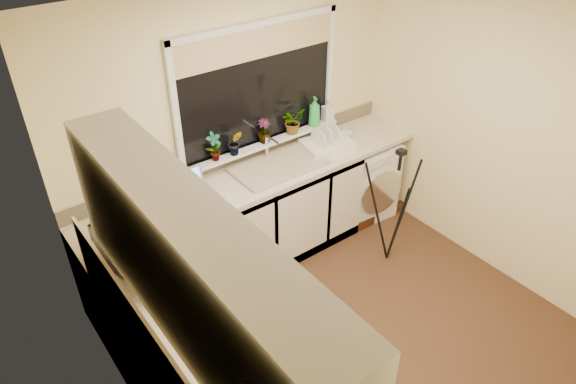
# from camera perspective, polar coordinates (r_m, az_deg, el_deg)

# --- Properties ---
(floor) EXTENTS (3.20, 3.20, 0.00)m
(floor) POSITION_cam_1_polar(r_m,az_deg,el_deg) (4.33, 6.70, -15.16)
(floor) COLOR #532F21
(floor) RESTS_ON ground
(ceiling) EXTENTS (3.20, 3.20, 0.00)m
(ceiling) POSITION_cam_1_polar(r_m,az_deg,el_deg) (2.95, 9.97, 17.65)
(ceiling) COLOR white
(ceiling) RESTS_ON ground
(wall_back) EXTENTS (3.20, 0.00, 3.20)m
(wall_back) POSITION_cam_1_polar(r_m,az_deg,el_deg) (4.50, -5.38, 7.06)
(wall_back) COLOR #F9E3A6
(wall_back) RESTS_ON ground
(wall_left) EXTENTS (0.00, 3.00, 3.00)m
(wall_left) POSITION_cam_1_polar(r_m,az_deg,el_deg) (2.85, -16.50, -13.41)
(wall_left) COLOR #F9E3A6
(wall_left) RESTS_ON ground
(wall_right) EXTENTS (0.00, 3.00, 3.00)m
(wall_right) POSITION_cam_1_polar(r_m,az_deg,el_deg) (4.63, 22.48, 5.27)
(wall_right) COLOR #F9E3A6
(wall_right) RESTS_ON ground
(base_cabinet_back) EXTENTS (2.55, 0.60, 0.86)m
(base_cabinet_back) POSITION_cam_1_polar(r_m,az_deg,el_deg) (4.58, -6.25, -4.37)
(base_cabinet_back) COLOR silver
(base_cabinet_back) RESTS_ON floor
(worktop_back) EXTENTS (3.20, 0.60, 0.04)m
(worktop_back) POSITION_cam_1_polar(r_m,az_deg,el_deg) (4.45, -3.06, 1.72)
(worktop_back) COLOR beige
(worktop_back) RESTS_ON base_cabinet_back
(worktop_left) EXTENTS (0.60, 2.40, 0.04)m
(worktop_left) POSITION_cam_1_polar(r_m,az_deg,el_deg) (2.99, -7.46, -19.09)
(worktop_left) COLOR beige
(worktop_left) RESTS_ON base_cabinet_left
(upper_cabinet) EXTENTS (0.28, 1.90, 0.70)m
(upper_cabinet) POSITION_cam_1_polar(r_m,az_deg,el_deg) (2.18, -10.38, -8.78)
(upper_cabinet) COLOR silver
(upper_cabinet) RESTS_ON wall_left
(splashback_left) EXTENTS (0.02, 2.40, 0.45)m
(splashback_left) POSITION_cam_1_polar(r_m,az_deg,el_deg) (2.74, -13.30, -18.63)
(splashback_left) COLOR beige
(splashback_left) RESTS_ON wall_left
(splashback_back) EXTENTS (3.20, 0.02, 0.14)m
(splashback_back) POSITION_cam_1_polar(r_m,az_deg,el_deg) (4.61, -5.13, 4.19)
(splashback_back) COLOR beige
(splashback_back) RESTS_ON wall_back
(window_glass) EXTENTS (1.50, 0.02, 1.00)m
(window_glass) POSITION_cam_1_polar(r_m,az_deg,el_deg) (4.45, -3.29, 11.45)
(window_glass) COLOR black
(window_glass) RESTS_ON wall_back
(window_blind) EXTENTS (1.50, 0.02, 0.25)m
(window_blind) POSITION_cam_1_polar(r_m,az_deg,el_deg) (4.30, -3.26, 15.96)
(window_blind) COLOR tan
(window_blind) RESTS_ON wall_back
(windowsill) EXTENTS (1.60, 0.14, 0.03)m
(windowsill) POSITION_cam_1_polar(r_m,az_deg,el_deg) (4.63, -2.70, 5.36)
(windowsill) COLOR white
(windowsill) RESTS_ON wall_back
(sink) EXTENTS (0.82, 0.46, 0.03)m
(sink) POSITION_cam_1_polar(r_m,az_deg,el_deg) (4.53, -0.99, 2.90)
(sink) COLOR tan
(sink) RESTS_ON worktop_back
(faucet) EXTENTS (0.03, 0.03, 0.24)m
(faucet) POSITION_cam_1_polar(r_m,az_deg,el_deg) (4.61, -2.34, 4.96)
(faucet) COLOR silver
(faucet) RESTS_ON worktop_back
(washing_machine) EXTENTS (0.63, 0.61, 0.82)m
(washing_machine) POSITION_cam_1_polar(r_m,az_deg,el_deg) (5.35, 7.92, 1.57)
(washing_machine) COLOR white
(washing_machine) RESTS_ON floor
(laptop) EXTENTS (0.36, 0.33, 0.26)m
(laptop) POSITION_cam_1_polar(r_m,az_deg,el_deg) (4.11, -10.65, -0.46)
(laptop) COLOR #929299
(laptop) RESTS_ON worktop_back
(kettle) EXTENTS (0.15, 0.15, 0.20)m
(kettle) POSITION_cam_1_polar(r_m,az_deg,el_deg) (3.43, -13.19, -8.31)
(kettle) COLOR silver
(kettle) RESTS_ON worktop_left
(dish_rack) EXTENTS (0.50, 0.41, 0.07)m
(dish_rack) POSITION_cam_1_polar(r_m,az_deg,el_deg) (4.83, 4.33, 5.17)
(dish_rack) COLOR white
(dish_rack) RESTS_ON worktop_back
(tripod) EXTENTS (0.58, 0.58, 1.16)m
(tripod) POSITION_cam_1_polar(r_m,az_deg,el_deg) (4.67, 11.49, -1.68)
(tripod) COLOR black
(tripod) RESTS_ON floor
(microwave) EXTENTS (0.57, 0.70, 0.33)m
(microwave) POSITION_cam_1_polar(r_m,az_deg,el_deg) (3.53, -15.09, -5.75)
(microwave) COLOR silver
(microwave) RESTS_ON worktop_left
(plant_a) EXTENTS (0.14, 0.10, 0.26)m
(plant_a) POSITION_cam_1_polar(r_m,az_deg,el_deg) (4.32, -8.06, 4.92)
(plant_a) COLOR #999999
(plant_a) RESTS_ON windowsill
(plant_b) EXTENTS (0.15, 0.14, 0.22)m
(plant_b) POSITION_cam_1_polar(r_m,az_deg,el_deg) (4.40, -5.80, 5.39)
(plant_b) COLOR #999999
(plant_b) RESTS_ON windowsill
(plant_c) EXTENTS (0.12, 0.12, 0.22)m
(plant_c) POSITION_cam_1_polar(r_m,az_deg,el_deg) (4.57, -2.63, 6.70)
(plant_c) COLOR #999999
(plant_c) RESTS_ON windowsill
(plant_d) EXTENTS (0.24, 0.22, 0.23)m
(plant_d) POSITION_cam_1_polar(r_m,az_deg,el_deg) (4.72, 0.51, 7.78)
(plant_d) COLOR #999999
(plant_d) RESTS_ON windowsill
(soap_bottle_green) EXTENTS (0.14, 0.14, 0.28)m
(soap_bottle_green) POSITION_cam_1_polar(r_m,az_deg,el_deg) (4.84, 2.91, 8.77)
(soap_bottle_green) COLOR green
(soap_bottle_green) RESTS_ON windowsill
(soap_bottle_clear) EXTENTS (0.11, 0.11, 0.21)m
(soap_bottle_clear) POSITION_cam_1_polar(r_m,az_deg,el_deg) (4.96, 4.36, 8.90)
(soap_bottle_clear) COLOR #999999
(soap_bottle_clear) RESTS_ON windowsill
(cup_back) EXTENTS (0.13, 0.13, 0.09)m
(cup_back) POSITION_cam_1_polar(r_m,az_deg,el_deg) (5.03, 6.43, 6.46)
(cup_back) COLOR silver
(cup_back) RESTS_ON worktop_back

